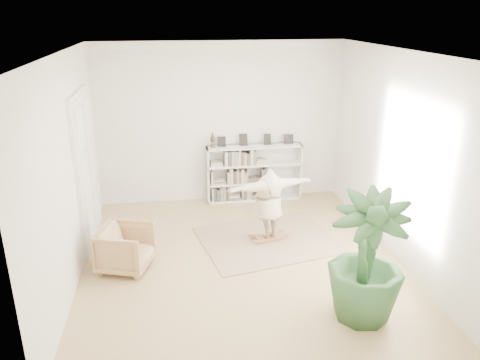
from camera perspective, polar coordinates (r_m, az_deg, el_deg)
The scene contains 9 objects.
floor at distance 8.45m, azimuth 0.14°, elevation -9.78°, with size 6.00×6.00×0.00m, color #A58755.
room_shell at distance 10.27m, azimuth -2.49°, elevation 16.16°, with size 6.00×6.00×6.00m.
doors at distance 9.12m, azimuth -18.20°, elevation 1.12°, with size 0.09×1.78×2.92m.
bookshelf at distance 10.83m, azimuth 1.72°, elevation 0.81°, with size 2.20×0.35×1.64m.
armchair at distance 8.27m, azimuth -13.82°, elevation -8.07°, with size 0.82×0.84×0.77m, color tan.
rug at distance 9.14m, azimuth 3.44°, elevation -7.29°, with size 2.50×2.00×0.02m, color tan.
rocker_board at distance 9.11m, azimuth 3.45°, elevation -6.96°, with size 0.56×0.40×0.11m.
person at distance 8.80m, azimuth 3.55°, elevation -2.61°, with size 1.70×0.46×1.38m, color beige.
houseplant at distance 6.82m, azimuth 15.15°, elevation -9.16°, with size 1.07×1.07×1.91m, color #2A5128.
Camera 1 is at (-1.14, -7.24, 4.20)m, focal length 35.00 mm.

